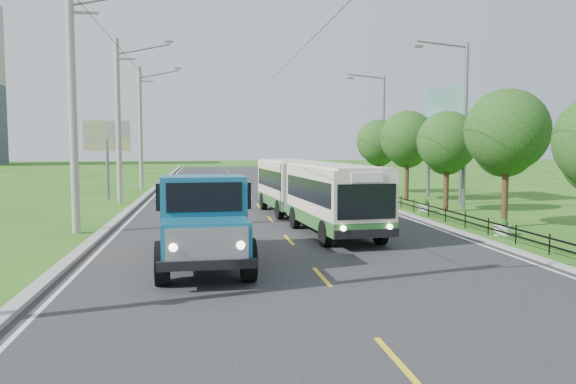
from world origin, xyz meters
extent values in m
plane|color=#235814|center=(0.00, 0.00, 0.00)|extent=(240.00, 240.00, 0.00)
cube|color=#28282B|center=(0.00, 20.00, 0.01)|extent=(14.00, 120.00, 0.02)
cube|color=#9E9E99|center=(-7.20, 20.00, 0.07)|extent=(0.40, 120.00, 0.15)
cube|color=#9E9E99|center=(7.15, 20.00, 0.05)|extent=(0.30, 120.00, 0.10)
cube|color=silver|center=(-6.65, 20.00, 0.02)|extent=(0.12, 120.00, 0.00)
cube|color=silver|center=(6.65, 20.00, 0.02)|extent=(0.12, 120.00, 0.00)
cube|color=yellow|center=(0.00, 0.00, 0.02)|extent=(0.12, 2.20, 0.00)
cube|color=black|center=(8.00, 14.00, 0.30)|extent=(0.04, 40.00, 0.60)
cylinder|color=gray|center=(-8.30, 9.00, 5.00)|extent=(0.32, 0.32, 10.00)
cube|color=slate|center=(-7.80, 9.00, 8.80)|extent=(1.20, 0.10, 0.10)
cylinder|color=gray|center=(-8.30, 21.00, 5.00)|extent=(0.32, 0.32, 10.00)
cube|color=slate|center=(-7.80, 21.00, 8.80)|extent=(1.20, 0.10, 0.10)
cube|color=slate|center=(-5.20, 21.00, 9.90)|extent=(0.50, 0.18, 0.12)
cylinder|color=gray|center=(-8.30, 33.00, 5.00)|extent=(0.32, 0.32, 10.00)
cube|color=slate|center=(-7.80, 33.00, 8.80)|extent=(1.20, 0.10, 0.10)
cube|color=slate|center=(-5.20, 33.00, 9.90)|extent=(0.50, 0.18, 0.12)
cylinder|color=#382314|center=(9.80, 8.00, 1.68)|extent=(0.28, 0.28, 3.36)
sphere|color=#174313|center=(9.80, 8.00, 4.20)|extent=(3.60, 3.60, 3.60)
sphere|color=#174313|center=(10.00, 8.50, 3.48)|extent=(2.64, 2.64, 2.64)
cylinder|color=#382314|center=(9.80, 14.00, 1.51)|extent=(0.28, 0.28, 3.02)
sphere|color=#174313|center=(9.80, 14.00, 3.78)|extent=(3.24, 3.24, 3.24)
sphere|color=#174313|center=(10.00, 14.50, 3.13)|extent=(2.38, 2.38, 2.38)
cylinder|color=#382314|center=(9.80, 20.00, 1.62)|extent=(0.28, 0.28, 3.25)
sphere|color=#174313|center=(9.80, 20.00, 4.06)|extent=(3.48, 3.48, 3.48)
sphere|color=#174313|center=(10.00, 20.50, 3.36)|extent=(2.55, 2.55, 2.55)
cylinder|color=#382314|center=(9.80, 26.00, 1.54)|extent=(0.28, 0.28, 3.08)
sphere|color=#174313|center=(9.80, 26.00, 3.85)|extent=(3.30, 3.30, 3.30)
sphere|color=#174313|center=(10.00, 26.50, 3.19)|extent=(2.42, 2.42, 2.42)
cylinder|color=slate|center=(10.80, 14.00, 4.50)|extent=(0.20, 0.20, 9.00)
cylinder|color=slate|center=(9.40, 14.00, 8.90)|extent=(2.80, 0.10, 0.34)
cube|color=slate|center=(8.10, 14.00, 8.75)|extent=(0.45, 0.16, 0.12)
cylinder|color=slate|center=(10.80, 28.00, 4.50)|extent=(0.20, 0.20, 9.00)
cylinder|color=slate|center=(9.40, 28.00, 8.90)|extent=(2.80, 0.10, 0.34)
cube|color=slate|center=(8.10, 28.00, 8.75)|extent=(0.45, 0.16, 0.12)
cylinder|color=silver|center=(8.60, 6.00, 0.20)|extent=(0.64, 0.64, 0.40)
sphere|color=#174313|center=(8.60, 6.00, 0.45)|extent=(0.44, 0.44, 0.44)
cylinder|color=silver|center=(8.60, 14.00, 0.20)|extent=(0.64, 0.64, 0.40)
sphere|color=#174313|center=(8.60, 14.00, 0.45)|extent=(0.44, 0.44, 0.44)
cylinder|color=silver|center=(8.60, 22.00, 0.20)|extent=(0.64, 0.64, 0.40)
sphere|color=#174313|center=(8.60, 22.00, 0.45)|extent=(0.44, 0.44, 0.44)
cylinder|color=slate|center=(-9.50, 24.00, 2.00)|extent=(0.20, 0.20, 4.00)
cube|color=yellow|center=(-9.50, 24.00, 4.20)|extent=(3.00, 0.15, 2.00)
cylinder|color=slate|center=(12.30, 17.50, 2.50)|extent=(0.24, 0.24, 5.00)
cylinder|color=slate|center=(12.30, 22.50, 2.50)|extent=(0.24, 0.24, 5.00)
cube|color=#144C47|center=(12.30, 20.00, 5.80)|extent=(0.20, 6.00, 3.00)
cube|color=#296628|center=(1.92, 6.69, 0.72)|extent=(2.83, 7.00, 0.50)
cube|color=beige|center=(1.92, 6.69, 1.85)|extent=(2.83, 7.00, 1.76)
cube|color=black|center=(1.92, 6.69, 1.86)|extent=(2.82, 6.46, 0.87)
cube|color=#296628|center=(1.30, 14.18, 0.72)|extent=(2.79, 6.54, 0.50)
cube|color=beige|center=(1.30, 14.18, 1.85)|extent=(2.79, 6.54, 1.76)
cube|color=black|center=(1.30, 14.18, 1.86)|extent=(2.79, 6.00, 0.87)
cube|color=#4C4C4C|center=(1.60, 10.55, 1.60)|extent=(2.21, 1.08, 2.17)
cube|color=black|center=(2.20, 3.27, 1.70)|extent=(2.05, 0.22, 1.18)
cylinder|color=black|center=(1.07, 4.47, 0.47)|extent=(0.37, 0.97, 0.95)
cylinder|color=black|center=(3.12, 4.64, 0.47)|extent=(0.37, 0.97, 0.95)
cylinder|color=black|center=(0.70, 8.92, 0.47)|extent=(0.37, 0.97, 0.95)
cylinder|color=black|center=(2.75, 9.09, 0.47)|extent=(0.37, 0.97, 0.95)
cylinder|color=black|center=(0.45, 12.01, 0.47)|extent=(0.37, 0.97, 0.95)
cylinder|color=black|center=(2.50, 12.18, 0.47)|extent=(0.37, 0.97, 0.95)
cylinder|color=black|center=(0.10, 16.19, 0.47)|extent=(0.37, 0.97, 0.95)
cylinder|color=black|center=(2.16, 16.35, 0.47)|extent=(0.37, 0.97, 0.95)
cube|color=#155D82|center=(-3.09, -0.41, 1.15)|extent=(2.25, 1.55, 1.05)
cube|color=#155D82|center=(-3.15, 1.15, 1.67)|extent=(2.36, 1.76, 2.09)
cube|color=black|center=(-3.15, 1.15, 2.20)|extent=(2.58, 1.45, 0.73)
cube|color=black|center=(-3.18, 1.99, 0.68)|extent=(1.28, 6.31, 0.26)
cube|color=orange|center=(-3.25, 3.76, 1.73)|extent=(2.52, 3.23, 1.36)
cylinder|color=black|center=(-4.20, -0.25, 0.58)|extent=(0.41, 1.16, 1.15)
cylinder|color=black|center=(-2.00, -0.16, 0.58)|extent=(0.41, 1.16, 1.15)
cylinder|color=black|center=(-4.35, 3.93, 0.58)|extent=(0.41, 1.16, 1.15)
cylinder|color=black|center=(-2.16, 4.02, 0.58)|extent=(0.41, 1.16, 1.15)
camera|label=1|loc=(-3.10, -14.63, 3.56)|focal=35.00mm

